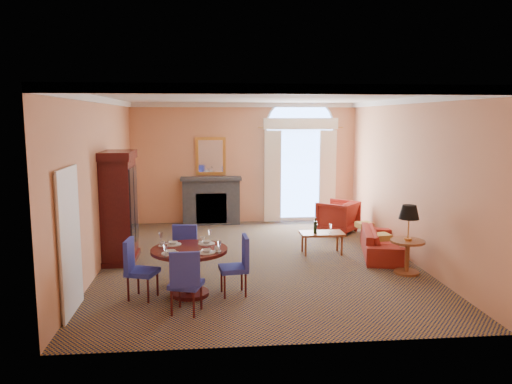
{
  "coord_description": "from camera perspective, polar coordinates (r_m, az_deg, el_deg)",
  "views": [
    {
      "loc": [
        -0.97,
        -9.56,
        2.81
      ],
      "look_at": [
        0.0,
        0.5,
        1.3
      ],
      "focal_mm": 35.0,
      "sensor_mm": 36.0,
      "label": 1
    }
  ],
  "objects": [
    {
      "name": "sofa",
      "position": [
        10.59,
        14.15,
        -5.62
      ],
      "size": [
        1.16,
        2.0,
        0.55
      ],
      "primitive_type": "imported",
      "rotation": [
        0.0,
        0.0,
        1.33
      ],
      "color": "maroon",
      "rests_on": "ground"
    },
    {
      "name": "armoire",
      "position": [
        10.13,
        -15.37,
        -1.83
      ],
      "size": [
        0.62,
        1.11,
        2.17
      ],
      "color": "#360C0C",
      "rests_on": "ground"
    },
    {
      "name": "coffee_table",
      "position": [
        10.46,
        7.52,
        -4.77
      ],
      "size": [
        0.9,
        0.5,
        0.78
      ],
      "rotation": [
        0.0,
        0.0,
        0.01
      ],
      "color": "brown",
      "rests_on": "ground"
    },
    {
      "name": "dining_chair_west",
      "position": [
        8.03,
        -13.54,
        -8.11
      ],
      "size": [
        0.54,
        0.54,
        0.96
      ],
      "rotation": [
        0.0,
        0.0,
        -1.91
      ],
      "color": "#272F9D",
      "rests_on": "ground"
    },
    {
      "name": "dining_table",
      "position": [
        8.04,
        -7.61,
        -7.79
      ],
      "size": [
        1.22,
        1.22,
        0.96
      ],
      "color": "#360C0C",
      "rests_on": "ground"
    },
    {
      "name": "armchair",
      "position": [
        12.49,
        9.32,
        -2.78
      ],
      "size": [
        1.2,
        1.2,
        0.79
      ],
      "primitive_type": "imported",
      "rotation": [
        0.0,
        0.0,
        4.0
      ],
      "color": "maroon",
      "rests_on": "ground"
    },
    {
      "name": "dining_chair_east",
      "position": [
        8.01,
        -1.94,
        -7.92
      ],
      "size": [
        0.48,
        0.47,
        0.96
      ],
      "rotation": [
        0.0,
        0.0,
        1.69
      ],
      "color": "#272F9D",
      "rests_on": "ground"
    },
    {
      "name": "dining_chair_north",
      "position": [
        8.79,
        -8.06,
        -6.5
      ],
      "size": [
        0.55,
        0.55,
        0.96
      ],
      "rotation": [
        0.0,
        0.0,
        2.78
      ],
      "color": "#272F9D",
      "rests_on": "ground"
    },
    {
      "name": "dining_chair_south",
      "position": [
        7.26,
        -8.05,
        -9.75
      ],
      "size": [
        0.54,
        0.54,
        0.96
      ],
      "rotation": [
        0.0,
        0.0,
        -0.31
      ],
      "color": "#272F9D",
      "rests_on": "ground"
    },
    {
      "name": "ground",
      "position": [
        10.01,
        0.28,
        -7.8
      ],
      "size": [
        7.5,
        7.5,
        0.0
      ],
      "primitive_type": "plane",
      "color": "#141C3F",
      "rests_on": "ground"
    },
    {
      "name": "side_table",
      "position": [
        9.4,
        17.0,
        -4.3
      ],
      "size": [
        0.62,
        0.62,
        1.24
      ],
      "color": "brown",
      "rests_on": "ground"
    },
    {
      "name": "room_envelope",
      "position": [
        10.28,
        -0.23,
        6.82
      ],
      "size": [
        6.04,
        7.52,
        3.45
      ],
      "color": "#EB9F70",
      "rests_on": "ground"
    }
  ]
}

